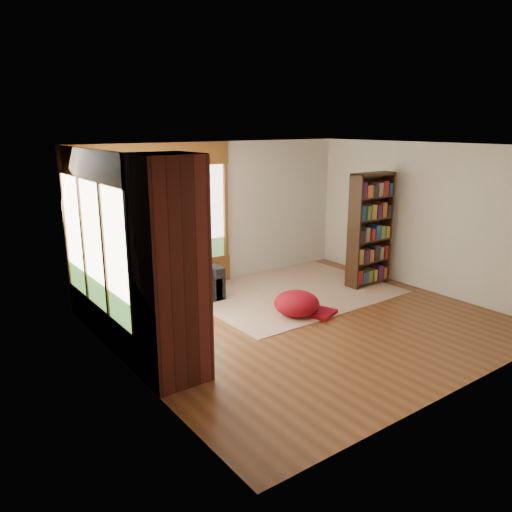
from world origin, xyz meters
TOP-DOWN VIEW (x-y plane):
  - floor at (0.00, 0.00)m, footprint 5.50×5.50m
  - ceiling at (0.00, 0.00)m, footprint 5.50×5.50m
  - wall_back at (0.00, 2.50)m, footprint 5.50×0.04m
  - wall_front at (0.00, -2.50)m, footprint 5.50×0.04m
  - wall_left at (-2.75, 0.00)m, footprint 0.04×5.00m
  - wall_right at (2.75, 0.00)m, footprint 0.04×5.00m
  - windows_back at (-1.20, 2.47)m, footprint 2.82×0.10m
  - windows_left at (-2.72, 1.20)m, footprint 0.10×2.62m
  - roller_blind at (-2.69, 2.03)m, footprint 0.03×0.72m
  - brick_chimney at (-2.40, -0.35)m, footprint 0.70×0.70m
  - sectional_sofa at (-1.95, 1.70)m, footprint 2.20×2.20m
  - area_rug at (0.70, 1.22)m, footprint 3.49×2.69m
  - bookshelf at (2.14, 0.71)m, footprint 0.89×0.30m
  - pouf at (0.06, 0.30)m, footprint 0.79×0.79m
  - dog_tan at (-1.64, 1.72)m, footprint 1.01×0.73m
  - dog_brindle at (-2.30, 0.94)m, footprint 0.78×0.87m
  - throw_pillows at (-1.86, 1.75)m, footprint 1.98×1.68m

SIDE VIEW (x-z plane):
  - floor at x=0.00m, z-range 0.00..0.00m
  - area_rug at x=0.70m, z-range 0.00..0.01m
  - pouf at x=0.06m, z-range 0.01..0.40m
  - sectional_sofa at x=-1.95m, z-range -0.10..0.70m
  - dog_brindle at x=-2.30m, z-range 0.54..0.96m
  - throw_pillows at x=-1.86m, z-range 0.53..0.98m
  - dog_tan at x=-1.64m, z-range 0.54..1.05m
  - bookshelf at x=2.14m, z-range 0.00..2.07m
  - wall_back at x=0.00m, z-range 0.00..2.60m
  - wall_front at x=0.00m, z-range 0.00..2.60m
  - wall_left at x=-2.75m, z-range 0.00..2.60m
  - wall_right at x=2.75m, z-range 0.00..2.60m
  - brick_chimney at x=-2.40m, z-range 0.00..2.60m
  - windows_back at x=-1.20m, z-range 0.40..2.30m
  - windows_left at x=-2.72m, z-range 0.40..2.30m
  - roller_blind at x=-2.69m, z-range 1.30..2.20m
  - ceiling at x=0.00m, z-range 2.60..2.60m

